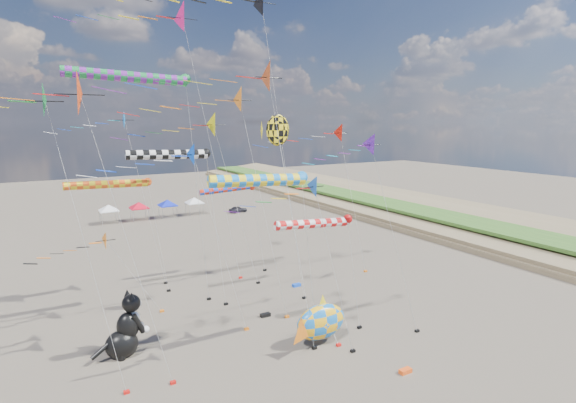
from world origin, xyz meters
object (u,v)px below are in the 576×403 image
at_px(person_adult, 331,321).
at_px(child_green, 328,313).
at_px(child_blue, 329,331).
at_px(parked_car, 238,209).
at_px(cat_inflatable, 124,324).
at_px(fish_inflatable, 320,322).

bearing_deg(person_adult, child_green, 54.28).
relative_size(child_green, child_blue, 1.28).
xyz_separation_m(person_adult, parked_car, (13.39, 49.54, -0.34)).
xyz_separation_m(cat_inflatable, child_blue, (14.76, -5.17, -1.95)).
distance_m(cat_inflatable, parked_car, 53.48).
relative_size(cat_inflatable, parked_car, 1.38).
height_order(cat_inflatable, fish_inflatable, cat_inflatable).
height_order(cat_inflatable, parked_car, cat_inflatable).
xyz_separation_m(fish_inflatable, person_adult, (1.94, 1.34, -0.91)).
height_order(cat_inflatable, child_blue, cat_inflatable).
bearing_deg(fish_inflatable, child_blue, 27.09).
height_order(cat_inflatable, child_green, cat_inflatable).
height_order(fish_inflatable, child_blue, fish_inflatable).
bearing_deg(cat_inflatable, child_green, -20.60).
height_order(fish_inflatable, parked_car, fish_inflatable).
relative_size(child_blue, parked_car, 0.27).
bearing_deg(cat_inflatable, parked_car, 45.66).
xyz_separation_m(child_green, parked_car, (12.28, 47.61, -0.02)).
distance_m(child_green, child_blue, 3.13).
relative_size(person_adult, child_green, 1.51).
bearing_deg(person_adult, parked_car, 69.11).
height_order(person_adult, child_green, person_adult).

